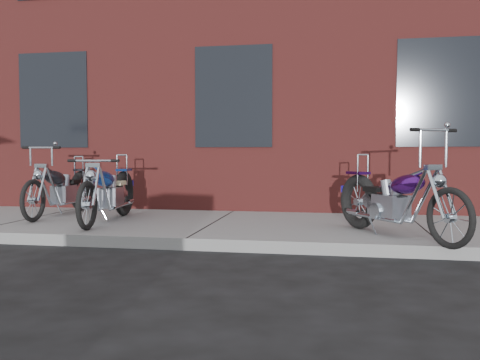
# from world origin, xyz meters

# --- Properties ---
(ground) EXTENTS (120.00, 120.00, 0.00)m
(ground) POSITION_xyz_m (0.00, 0.00, 0.00)
(ground) COLOR #232326
(ground) RESTS_ON ground
(sidewalk) EXTENTS (22.00, 3.00, 0.15)m
(sidewalk) POSITION_xyz_m (0.00, 1.50, 0.07)
(sidewalk) COLOR gray
(sidewalk) RESTS_ON ground
(building_brick) EXTENTS (22.00, 10.00, 8.00)m
(building_brick) POSITION_xyz_m (0.00, 8.00, 4.00)
(building_brick) COLOR maroon
(building_brick) RESTS_ON ground
(chopper_purple) EXTENTS (1.38, 2.03, 1.32)m
(chopper_purple) POSITION_xyz_m (2.53, 0.58, 0.57)
(chopper_purple) COLOR black
(chopper_purple) RESTS_ON sidewalk
(chopper_blue) EXTENTS (0.57, 2.33, 1.01)m
(chopper_blue) POSITION_xyz_m (-1.59, 1.28, 0.57)
(chopper_blue) COLOR black
(chopper_blue) RESTS_ON sidewalk
(chopper_third) EXTENTS (0.55, 2.26, 1.15)m
(chopper_third) POSITION_xyz_m (-2.71, 1.85, 0.56)
(chopper_third) COLOR black
(chopper_third) RESTS_ON sidewalk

